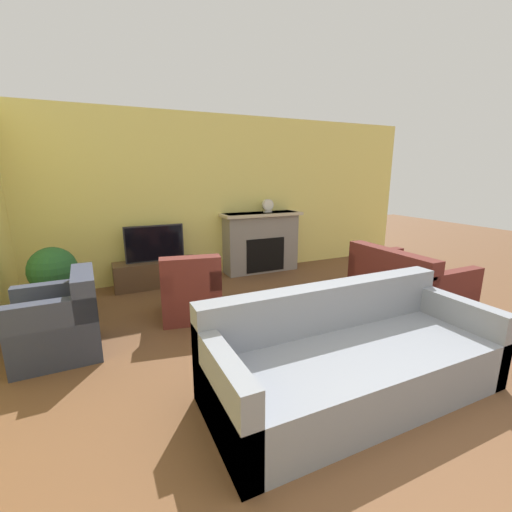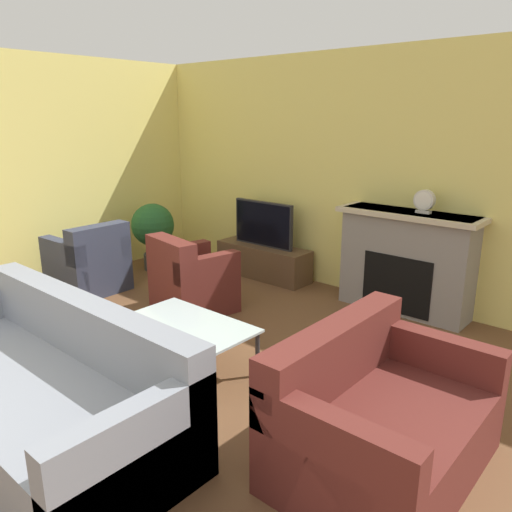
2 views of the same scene
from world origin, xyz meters
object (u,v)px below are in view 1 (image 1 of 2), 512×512
at_px(tv, 155,243).
at_px(potted_plant, 53,274).
at_px(couch_sectional, 351,359).
at_px(armchair_accent, 190,293).
at_px(mantel_clock, 268,205).
at_px(couch_loveseat, 405,287).
at_px(coffee_table, 290,299).
at_px(armchair_by_window, 61,325).

relative_size(tv, potted_plant, 1.00).
bearing_deg(potted_plant, couch_sectional, -49.70).
xyz_separation_m(armchair_accent, mantel_clock, (1.82, 1.48, 0.88)).
relative_size(couch_loveseat, mantel_clock, 5.72).
xyz_separation_m(couch_sectional, potted_plant, (-2.31, 2.72, 0.28)).
relative_size(couch_sectional, couch_loveseat, 1.80).
bearing_deg(coffee_table, mantel_clock, 68.94).
bearing_deg(couch_loveseat, armchair_accent, 70.72).
relative_size(tv, armchair_by_window, 1.08).
distance_m(armchair_by_window, mantel_clock, 3.79).
distance_m(tv, armchair_accent, 1.46).
height_order(armchair_by_window, mantel_clock, mantel_clock).
bearing_deg(armchair_accent, tv, -72.17).
bearing_deg(armchair_accent, armchair_by_window, 24.54).
bearing_deg(potted_plant, mantel_clock, 13.37).
relative_size(armchair_by_window, potted_plant, 0.92).
xyz_separation_m(coffee_table, mantel_clock, (0.89, 2.31, 0.83)).
relative_size(armchair_accent, coffee_table, 0.77).
bearing_deg(couch_sectional, mantel_clock, 73.82).
relative_size(armchair_by_window, armchair_accent, 0.99).
relative_size(couch_sectional, coffee_table, 2.21).
height_order(armchair_by_window, potted_plant, potted_plant).
bearing_deg(coffee_table, armchair_by_window, 168.24).
height_order(armchair_by_window, coffee_table, armchair_by_window).
distance_m(armchair_by_window, coffee_table, 2.36).
distance_m(couch_sectional, armchair_by_window, 2.75).
relative_size(tv, coffee_table, 0.82).
relative_size(tv, mantel_clock, 3.82).
height_order(couch_loveseat, armchair_accent, same).
relative_size(armchair_accent, mantel_clock, 3.56).
xyz_separation_m(armchair_by_window, potted_plant, (-0.12, 1.04, 0.26)).
bearing_deg(armchair_by_window, armchair_accent, 102.82).
xyz_separation_m(couch_sectional, armchair_by_window, (-2.18, 1.68, 0.02)).
height_order(armchair_accent, mantel_clock, mantel_clock).
relative_size(couch_loveseat, armchair_accent, 1.61).
distance_m(tv, couch_sectional, 3.59).
bearing_deg(couch_loveseat, coffee_table, 87.00).
bearing_deg(couch_loveseat, mantel_clock, 18.95).
distance_m(couch_loveseat, potted_plant, 4.46).
xyz_separation_m(couch_sectional, mantel_clock, (1.02, 3.51, 0.91)).
relative_size(couch_loveseat, armchair_by_window, 1.62).
bearing_deg(tv, potted_plant, -151.82).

